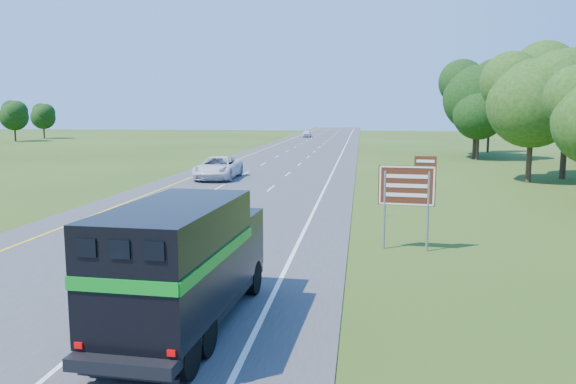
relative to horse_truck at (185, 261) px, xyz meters
name	(u,v)px	position (x,y,z in m)	size (l,w,h in m)	color
road	(285,162)	(-3.81, 46.05, -1.70)	(15.00, 260.00, 0.04)	#38383A
lane_markings	(285,161)	(-3.81, 46.05, -1.68)	(11.15, 260.00, 0.01)	yellow
horse_truck	(185,261)	(0.00, 0.00, 0.00)	(2.59, 7.22, 3.15)	black
white_suv	(218,168)	(-6.95, 30.02, -0.81)	(2.89, 6.27, 1.74)	silver
far_car	(307,134)	(-7.04, 102.70, -0.95)	(1.73, 4.30, 1.46)	silver
exit_sign	(408,189)	(5.89, 8.84, 0.62)	(2.12, 0.30, 3.61)	gray
delineator	(384,205)	(5.29, 15.75, -1.14)	(0.09, 0.05, 1.08)	orange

